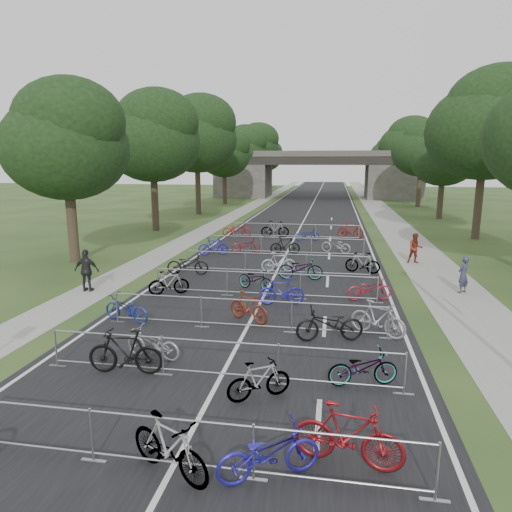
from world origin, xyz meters
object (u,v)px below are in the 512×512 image
Objects in this scene: overpass_bridge at (317,174)px; pedestrian_b at (415,248)px; pedestrian_a at (463,275)px; bike_2 at (269,453)px; bike_1 at (169,447)px; pedestrian_c at (87,271)px.

pedestrian_b is at bearing -81.03° from overpass_bridge.
pedestrian_b is at bearing -124.62° from pedestrian_a.
pedestrian_a reaches higher than bike_2.
bike_1 is at bearing -89.97° from overpass_bridge.
overpass_bridge reaches higher than pedestrian_c.
overpass_bridge is 18.64× the size of pedestrian_b.
bike_2 is 1.16× the size of pedestrian_b.
bike_1 is 1.18× the size of pedestrian_a.
pedestrian_a is (8.29, 13.22, 0.23)m from bike_1.
overpass_bridge reaches higher than pedestrian_b.
pedestrian_a is at bearing -54.01° from bike_2.
overpass_bridge is 65.00m from bike_2.
bike_2 is at bearing -109.31° from pedestrian_b.
pedestrian_a is at bearing -80.89° from overpass_bridge.
bike_1 is at bearing 13.06° from pedestrian_a.
pedestrian_b is 0.90× the size of pedestrian_c.
pedestrian_c reaches higher than bike_2.
pedestrian_c is (-9.44, 10.52, 0.41)m from bike_2.
pedestrian_c reaches higher than pedestrian_b.
overpass_bridge reaches higher than bike_1.
bike_2 is 1.20× the size of pedestrian_a.
bike_1 is at bearing 69.94° from bike_2.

